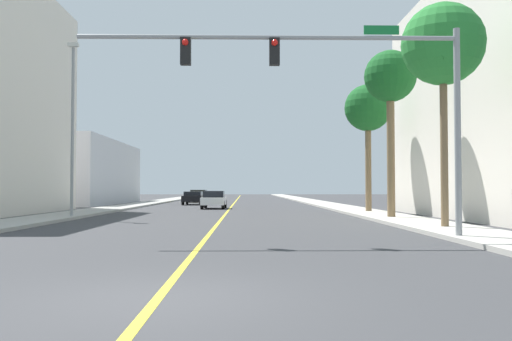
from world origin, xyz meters
TOP-DOWN VIEW (x-y plane):
  - ground at (0.00, 42.00)m, footprint 192.00×192.00m
  - sidewalk_left at (-8.87, 42.00)m, footprint 2.86×168.00m
  - sidewalk_right at (8.87, 42.00)m, footprint 2.86×168.00m
  - lane_marking_center at (0.00, 42.00)m, footprint 0.16×144.00m
  - building_left_far at (-17.66, 48.29)m, footprint 11.76×21.26m
  - traffic_signal_mast at (4.11, 8.68)m, footprint 11.86×0.36m
  - street_lamp at (-7.94, 20.88)m, footprint 0.56×0.28m
  - palm_near at (8.88, 12.66)m, footprint 3.17×3.17m
  - palm_mid at (8.72, 19.70)m, footprint 2.67×2.67m
  - palm_far at (9.16, 26.74)m, footprint 3.02×3.02m
  - car_black at (-3.86, 45.22)m, footprint 1.93×4.45m
  - car_white at (-1.24, 34.83)m, footprint 1.87×4.09m
  - car_yellow at (-4.16, 54.61)m, footprint 2.01×4.50m

SIDE VIEW (x-z plane):
  - ground at x=0.00m, z-range 0.00..0.00m
  - lane_marking_center at x=0.00m, z-range 0.00..0.01m
  - sidewalk_left at x=-8.87m, z-range 0.00..0.15m
  - sidewalk_right at x=8.87m, z-range 0.00..0.15m
  - car_black at x=-3.86m, z-range 0.05..1.34m
  - car_white at x=-1.24m, z-range 0.03..1.43m
  - car_yellow at x=-4.16m, z-range 0.04..1.47m
  - building_left_far at x=-17.66m, z-range 0.00..6.43m
  - traffic_signal_mast at x=4.11m, z-range 1.77..8.28m
  - street_lamp at x=-7.94m, z-range 0.58..9.79m
  - palm_far at x=9.16m, z-range 2.60..10.77m
  - palm_near at x=8.88m, z-range 2.80..11.41m
  - palm_mid at x=8.72m, z-range 2.89..11.47m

